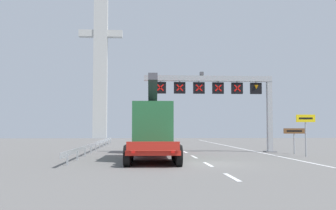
{
  "coord_description": "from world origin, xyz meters",
  "views": [
    {
      "loc": [
        -3.49,
        -21.7,
        1.99
      ],
      "look_at": [
        -1.49,
        7.11,
        3.7
      ],
      "focal_mm": 41.76,
      "sensor_mm": 36.0,
      "label": 1
    }
  ],
  "objects_px": {
    "bridge_pylon_distant": "(101,52)",
    "overhead_lane_gantry": "(223,90)",
    "heavy_haul_truck_red": "(152,128)",
    "exit_sign_yellow": "(306,125)",
    "tourist_info_sign_brown": "(294,134)"
  },
  "relations": [
    {
      "from": "bridge_pylon_distant",
      "to": "overhead_lane_gantry",
      "type": "bearing_deg",
      "value": -72.81
    },
    {
      "from": "heavy_haul_truck_red",
      "to": "exit_sign_yellow",
      "type": "height_order",
      "value": "heavy_haul_truck_red"
    },
    {
      "from": "tourist_info_sign_brown",
      "to": "bridge_pylon_distant",
      "type": "height_order",
      "value": "bridge_pylon_distant"
    },
    {
      "from": "tourist_info_sign_brown",
      "to": "exit_sign_yellow",
      "type": "bearing_deg",
      "value": -95.3
    },
    {
      "from": "overhead_lane_gantry",
      "to": "bridge_pylon_distant",
      "type": "height_order",
      "value": "bridge_pylon_distant"
    },
    {
      "from": "tourist_info_sign_brown",
      "to": "overhead_lane_gantry",
      "type": "bearing_deg",
      "value": 151.6
    },
    {
      "from": "tourist_info_sign_brown",
      "to": "bridge_pylon_distant",
      "type": "xyz_separation_m",
      "value": [
        -20.18,
        52.06,
        16.34
      ]
    },
    {
      "from": "exit_sign_yellow",
      "to": "bridge_pylon_distant",
      "type": "xyz_separation_m",
      "value": [
        -19.93,
        54.76,
        15.67
      ]
    },
    {
      "from": "overhead_lane_gantry",
      "to": "bridge_pylon_distant",
      "type": "relative_size",
      "value": 0.31
    },
    {
      "from": "heavy_haul_truck_red",
      "to": "tourist_info_sign_brown",
      "type": "height_order",
      "value": "heavy_haul_truck_red"
    },
    {
      "from": "exit_sign_yellow",
      "to": "tourist_info_sign_brown",
      "type": "distance_m",
      "value": 2.79
    },
    {
      "from": "overhead_lane_gantry",
      "to": "tourist_info_sign_brown",
      "type": "xyz_separation_m",
      "value": [
        4.9,
        -2.65,
        -3.6
      ]
    },
    {
      "from": "heavy_haul_truck_red",
      "to": "exit_sign_yellow",
      "type": "bearing_deg",
      "value": -5.94
    },
    {
      "from": "tourist_info_sign_brown",
      "to": "heavy_haul_truck_red",
      "type": "bearing_deg",
      "value": -171.72
    },
    {
      "from": "overhead_lane_gantry",
      "to": "exit_sign_yellow",
      "type": "bearing_deg",
      "value": -49.0
    }
  ]
}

